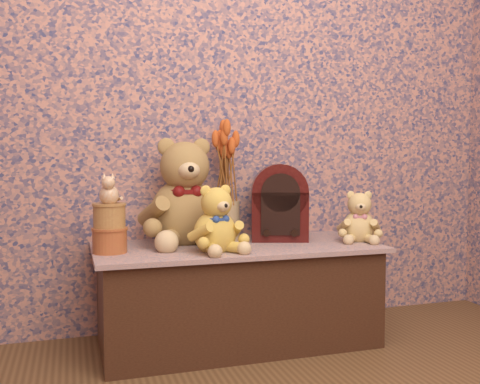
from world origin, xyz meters
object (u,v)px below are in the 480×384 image
object	(u,v)px
ceramic_vase	(228,220)
teddy_large	(184,187)
teddy_medium	(215,216)
biscuit_tin_lower	(110,241)
cat_figurine	(109,188)
cathedral_radio	(279,202)
teddy_small	(359,214)

from	to	relation	value
ceramic_vase	teddy_large	bearing A→B (deg)	-172.84
teddy_medium	biscuit_tin_lower	distance (m)	0.44
teddy_large	ceramic_vase	world-z (taller)	teddy_large
teddy_medium	cat_figurine	world-z (taller)	cat_figurine
cathedral_radio	teddy_medium	bearing A→B (deg)	-131.88
teddy_large	biscuit_tin_lower	xyz separation A→B (m)	(-0.34, -0.16, -0.21)
teddy_small	cat_figurine	world-z (taller)	cat_figurine
ceramic_vase	cat_figurine	distance (m)	0.61
teddy_large	teddy_medium	bearing A→B (deg)	-73.11
teddy_small	biscuit_tin_lower	distance (m)	1.14
teddy_small	biscuit_tin_lower	xyz separation A→B (m)	(-1.13, 0.03, -0.08)
teddy_medium	cat_figurine	bearing A→B (deg)	152.70
cat_figurine	teddy_small	bearing A→B (deg)	5.23
teddy_large	teddy_medium	distance (m)	0.29
ceramic_vase	cat_figurine	world-z (taller)	cat_figurine
cathedral_radio	biscuit_tin_lower	world-z (taller)	cathedral_radio
teddy_large	cat_figurine	size ratio (longest dim) A/B	3.98
teddy_large	cathedral_radio	bearing A→B (deg)	-4.88
teddy_large	ceramic_vase	size ratio (longest dim) A/B	2.76
cat_figurine	teddy_large	bearing A→B (deg)	31.77
teddy_large	ceramic_vase	distance (m)	0.27
teddy_small	cat_figurine	size ratio (longest dim) A/B	1.96
ceramic_vase	cat_figurine	bearing A→B (deg)	-161.43
teddy_small	ceramic_vase	xyz separation A→B (m)	(-0.58, 0.22, -0.03)
teddy_large	ceramic_vase	xyz separation A→B (m)	(0.22, 0.03, -0.16)
teddy_large	teddy_small	world-z (taller)	teddy_large
cathedral_radio	biscuit_tin_lower	distance (m)	0.81
ceramic_vase	biscuit_tin_lower	xyz separation A→B (m)	(-0.56, -0.19, -0.04)
cathedral_radio	cat_figurine	size ratio (longest dim) A/B	2.80
biscuit_tin_lower	cat_figurine	bearing A→B (deg)	0.00
teddy_large	biscuit_tin_lower	world-z (taller)	teddy_large
ceramic_vase	biscuit_tin_lower	bearing A→B (deg)	-161.43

